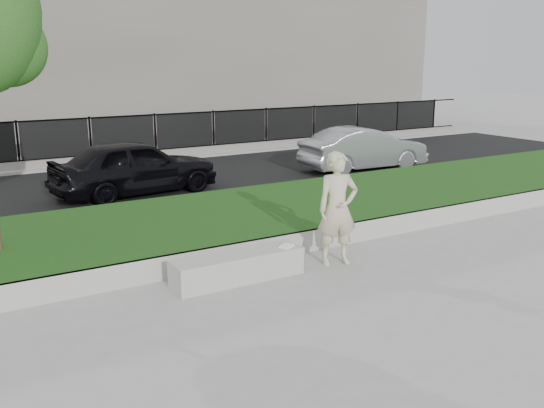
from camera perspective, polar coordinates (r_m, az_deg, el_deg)
ground at (r=10.19m, az=4.91°, el=-6.38°), size 90.00×90.00×0.00m
grass_bank at (r=12.55m, az=-3.14°, el=-1.50°), size 34.00×4.00×0.40m
grass_kerb at (r=10.93m, az=1.72°, el=-3.81°), size 34.00×0.08×0.40m
street at (r=17.52m, az=-11.67°, el=2.01°), size 34.00×7.00×0.04m
far_pavement at (r=21.74m, az=-15.71°, el=4.13°), size 34.00×3.00×0.12m
iron_fence at (r=20.71m, az=-15.04°, el=5.08°), size 32.00×0.30×1.50m
building_facade at (r=28.32m, az=-20.42°, el=15.96°), size 34.00×10.00×10.00m
stone_bench at (r=9.73m, az=-3.22°, el=-5.95°), size 2.18×0.54×0.45m
man at (r=10.35m, az=6.19°, el=-0.44°), size 0.81×0.64×1.95m
book at (r=9.99m, az=1.38°, el=-3.96°), size 0.30×0.28×0.03m
car_dark at (r=15.83m, az=-12.77°, el=3.45°), size 4.39×2.17×1.44m
car_silver at (r=19.06m, az=8.64°, el=5.16°), size 4.11×1.65×1.33m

